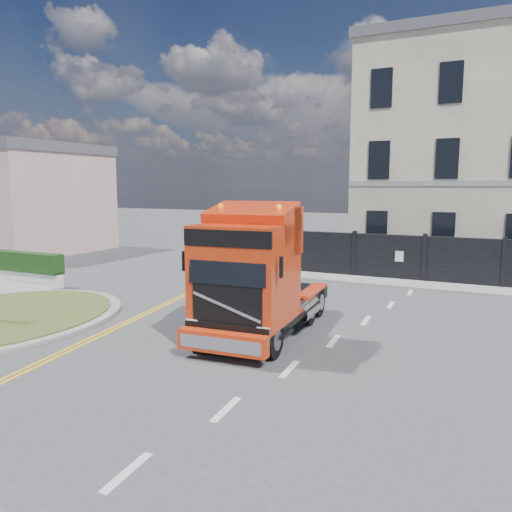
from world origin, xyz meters
The scene contains 6 objects.
ground centered at (0.00, 0.00, 0.00)m, with size 120.00×120.00×0.00m, color #424244.
seaside_bldg_pink centered at (-20.00, 9.00, 3.00)m, with size 8.00×8.00×6.00m, color #C9A49D.
hoarding_fence centered at (6.55, 9.00, 1.00)m, with size 18.80×0.25×2.00m.
georgian_building centered at (6.00, 16.50, 5.77)m, with size 12.30×10.30×12.80m.
pavement_far centered at (6.00, 8.10, 0.06)m, with size 20.00×1.60×0.12m, color gray.
truck centered at (0.96, -1.12, 1.59)m, with size 2.61×6.06×3.55m.
Camera 1 is at (6.66, -12.79, 4.09)m, focal length 35.00 mm.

